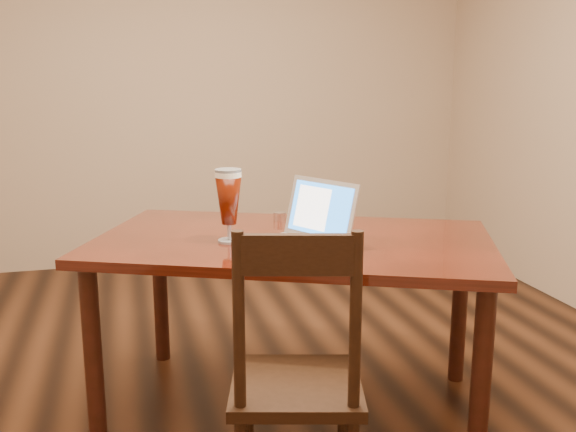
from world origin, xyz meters
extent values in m
plane|color=black|center=(0.00, 0.00, 0.00)|extent=(5.00, 5.00, 0.00)
cube|color=tan|center=(0.00, 2.50, 1.35)|extent=(4.50, 0.01, 2.70)
cube|color=#4E140A|center=(0.17, 0.01, 0.76)|extent=(1.91, 1.53, 0.04)
cylinder|color=#36140D|center=(-0.68, -0.05, 0.37)|extent=(0.07, 0.07, 0.74)
cylinder|color=#36140D|center=(0.70, -0.65, 0.37)|extent=(0.07, 0.07, 0.74)
cylinder|color=#36140D|center=(-0.37, 0.66, 0.37)|extent=(0.07, 0.07, 0.74)
cylinder|color=#36140D|center=(1.01, 0.06, 0.37)|extent=(0.07, 0.07, 0.74)
cube|color=#A81A0F|center=(0.13, -0.18, 0.79)|extent=(0.53, 0.46, 0.00)
cube|color=white|center=(0.13, -0.18, 0.79)|extent=(0.47, 0.41, 0.00)
cube|color=silver|center=(0.12, -0.18, 0.80)|extent=(0.40, 0.44, 0.02)
cube|color=silver|center=(0.17, -0.15, 0.81)|extent=(0.24, 0.31, 0.00)
cube|color=silver|center=(0.06, -0.21, 0.81)|extent=(0.10, 0.11, 0.00)
cube|color=silver|center=(0.26, -0.10, 0.93)|extent=(0.24, 0.35, 0.24)
cube|color=blue|center=(0.25, -0.10, 0.93)|extent=(0.21, 0.30, 0.20)
cube|color=white|center=(0.23, -0.06, 0.93)|extent=(0.13, 0.18, 0.17)
cylinder|color=silver|center=(-0.11, 0.01, 0.79)|extent=(0.09, 0.09, 0.01)
cylinder|color=silver|center=(-0.11, 0.01, 0.83)|extent=(0.02, 0.02, 0.07)
cylinder|color=white|center=(-0.11, 0.01, 1.07)|extent=(0.11, 0.11, 0.02)
cylinder|color=silver|center=(-0.11, 0.01, 1.09)|extent=(0.11, 0.11, 0.01)
cylinder|color=silver|center=(0.20, 0.35, 0.80)|extent=(0.06, 0.06, 0.04)
cylinder|color=silver|center=(0.34, 0.31, 0.80)|extent=(0.06, 0.06, 0.04)
cube|color=black|center=(0.01, -0.65, 0.44)|extent=(0.52, 0.51, 0.04)
cylinder|color=black|center=(-0.12, -0.45, 0.21)|extent=(0.04, 0.04, 0.42)
cylinder|color=black|center=(0.22, -0.53, 0.21)|extent=(0.04, 0.04, 0.42)
cylinder|color=black|center=(-0.21, -0.77, 0.74)|extent=(0.04, 0.04, 0.56)
cylinder|color=black|center=(0.13, -0.85, 0.74)|extent=(0.04, 0.04, 0.56)
cube|color=black|center=(-0.04, -0.81, 0.95)|extent=(0.35, 0.12, 0.12)
camera|label=1|loc=(-0.52, -2.56, 1.46)|focal=40.00mm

